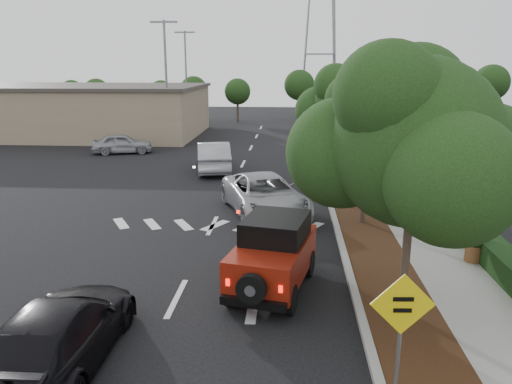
# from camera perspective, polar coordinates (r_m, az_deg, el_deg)

# --- Properties ---
(ground) EXTENTS (120.00, 120.00, 0.00)m
(ground) POSITION_cam_1_polar(r_m,az_deg,el_deg) (13.31, -9.06, -11.89)
(ground) COLOR black
(ground) RESTS_ON ground
(curb) EXTENTS (0.20, 70.00, 0.15)m
(curb) POSITION_cam_1_polar(r_m,az_deg,el_deg) (24.36, 7.97, 0.52)
(curb) COLOR #9E9B93
(curb) RESTS_ON ground
(planting_strip) EXTENTS (1.80, 70.00, 0.12)m
(planting_strip) POSITION_cam_1_polar(r_m,az_deg,el_deg) (24.46, 10.31, 0.44)
(planting_strip) COLOR black
(planting_strip) RESTS_ON ground
(sidewalk) EXTENTS (2.00, 70.00, 0.12)m
(sidewalk) POSITION_cam_1_polar(r_m,az_deg,el_deg) (24.74, 14.69, 0.36)
(sidewalk) COLOR gray
(sidewalk) RESTS_ON ground
(hedge) EXTENTS (0.80, 70.00, 0.80)m
(hedge) POSITION_cam_1_polar(r_m,az_deg,el_deg) (24.96, 17.89, 1.06)
(hedge) COLOR black
(hedge) RESTS_ON ground
(commercial_building) EXTENTS (22.00, 12.00, 4.00)m
(commercial_building) POSITION_cam_1_polar(r_m,az_deg,el_deg) (45.85, -20.55, 8.65)
(commercial_building) COLOR gray
(commercial_building) RESTS_ON ground
(transmission_tower) EXTENTS (7.00, 4.00, 28.00)m
(transmission_tower) POSITION_cam_1_polar(r_m,az_deg,el_deg) (59.97, 7.07, 8.66)
(transmission_tower) COLOR slate
(transmission_tower) RESTS_ON ground
(street_tree_near) EXTENTS (3.80, 3.80, 5.92)m
(street_tree_near) POSITION_cam_1_polar(r_m,az_deg,el_deg) (12.84, 16.26, -13.34)
(street_tree_near) COLOR black
(street_tree_near) RESTS_ON ground
(street_tree_mid) EXTENTS (3.20, 3.20, 5.32)m
(street_tree_mid) POSITION_cam_1_polar(r_m,az_deg,el_deg) (19.22, 12.01, -3.67)
(street_tree_mid) COLOR black
(street_tree_mid) RESTS_ON ground
(street_tree_far) EXTENTS (3.40, 3.40, 5.62)m
(street_tree_far) POSITION_cam_1_polar(r_m,az_deg,el_deg) (25.44, 10.07, 0.85)
(street_tree_far) COLOR black
(street_tree_far) RESTS_ON ground
(light_pole_a) EXTENTS (2.00, 0.22, 9.00)m
(light_pole_a) POSITION_cam_1_polar(r_m,az_deg,el_deg) (39.19, -9.91, 5.57)
(light_pole_a) COLOR slate
(light_pole_a) RESTS_ON ground
(light_pole_b) EXTENTS (2.00, 0.22, 9.00)m
(light_pole_b) POSITION_cam_1_polar(r_m,az_deg,el_deg) (51.01, -7.81, 7.65)
(light_pole_b) COLOR slate
(light_pole_b) RESTS_ON ground
(red_jeep) EXTENTS (2.40, 3.98, 1.95)m
(red_jeep) POSITION_cam_1_polar(r_m,az_deg,el_deg) (13.39, 2.15, -6.91)
(red_jeep) COLOR black
(red_jeep) RESTS_ON ground
(silver_suv_ahead) EXTENTS (4.32, 6.20, 1.57)m
(silver_suv_ahead) POSITION_cam_1_polar(r_m,az_deg,el_deg) (19.90, 1.02, -0.38)
(silver_suv_ahead) COLOR #A6A8AE
(silver_suv_ahead) RESTS_ON ground
(black_suv_oncoming) EXTENTS (2.05, 4.88, 1.41)m
(black_suv_oncoming) POSITION_cam_1_polar(r_m,az_deg,el_deg) (10.94, -21.58, -14.79)
(black_suv_oncoming) COLOR black
(black_suv_oncoming) RESTS_ON ground
(silver_sedan_oncoming) EXTENTS (2.64, 5.26, 1.65)m
(silver_sedan_oncoming) POSITION_cam_1_polar(r_m,az_deg,el_deg) (28.25, -4.86, 4.08)
(silver_sedan_oncoming) COLOR #A6A8AE
(silver_sedan_oncoming) RESTS_ON ground
(parked_suv) EXTENTS (4.24, 2.60, 1.35)m
(parked_suv) POSITION_cam_1_polar(r_m,az_deg,el_deg) (35.01, -15.05, 5.38)
(parked_suv) COLOR #9EA0A5
(parked_suv) RESTS_ON ground
(speed_hump_sign) EXTENTS (1.11, 0.12, 2.36)m
(speed_hump_sign) POSITION_cam_1_polar(r_m,az_deg,el_deg) (9.09, 16.27, -13.85)
(speed_hump_sign) COLOR slate
(speed_hump_sign) RESTS_ON ground
(terracotta_planter) EXTENTS (0.65, 0.65, 1.13)m
(terracotta_planter) POSITION_cam_1_polar(r_m,az_deg,el_deg) (16.27, 23.75, -5.13)
(terracotta_planter) COLOR brown
(terracotta_planter) RESTS_ON ground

